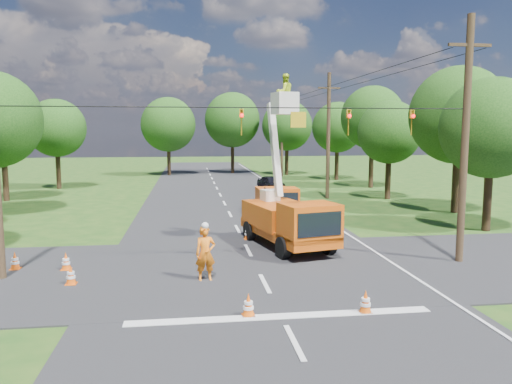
{
  "coord_description": "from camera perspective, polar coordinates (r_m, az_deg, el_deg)",
  "views": [
    {
      "loc": [
        -2.61,
        -16.95,
        5.42
      ],
      "look_at": [
        0.47,
        5.83,
        2.6
      ],
      "focal_mm": 35.0,
      "sensor_mm": 36.0,
      "label": 1
    }
  ],
  "objects": [
    {
      "name": "tree_far_c",
      "position": [
        62.15,
        3.56,
        7.56
      ],
      "size": [
        6.2,
        6.2,
        9.18
      ],
      "color": "#382616",
      "rests_on": "ground"
    },
    {
      "name": "stop_bar",
      "position": [
        15.01,
        2.92,
        -14.18
      ],
      "size": [
        9.0,
        0.45,
        0.02
      ],
      "primitive_type": "cube",
      "color": "silver",
      "rests_on": "ground"
    },
    {
      "name": "pole_right_mid",
      "position": [
        40.51,
        8.26,
        6.47
      ],
      "size": [
        1.8,
        0.3,
        10.0
      ],
      "color": "#4C3823",
      "rests_on": "ground"
    },
    {
      "name": "edge_line",
      "position": [
        38.24,
        4.77,
        -1.19
      ],
      "size": [
        0.12,
        90.0,
        0.02
      ],
      "primitive_type": "cube",
      "color": "silver",
      "rests_on": "ground"
    },
    {
      "name": "tree_far_b",
      "position": [
        64.21,
        -2.72,
        8.22
      ],
      "size": [
        7.0,
        7.0,
        10.32
      ],
      "color": "#382616",
      "rests_on": "ground"
    },
    {
      "name": "distant_car",
      "position": [
        46.48,
        1.73,
        1.08
      ],
      "size": [
        2.49,
        4.05,
        1.29
      ],
      "primitive_type": "imported",
      "rotation": [
        0.0,
        0.0,
        0.27
      ],
      "color": "black",
      "rests_on": "ground"
    },
    {
      "name": "traffic_cone_4",
      "position": [
        19.01,
        -20.4,
        -8.9
      ],
      "size": [
        0.38,
        0.38,
        0.71
      ],
      "color": "#F1580C",
      "rests_on": "ground"
    },
    {
      "name": "traffic_cone_3",
      "position": [
        28.07,
        4.2,
        -3.42
      ],
      "size": [
        0.38,
        0.38,
        0.71
      ],
      "color": "#F1580C",
      "rests_on": "ground"
    },
    {
      "name": "tree_left_f",
      "position": [
        50.45,
        -21.85,
        6.79
      ],
      "size": [
        5.4,
        5.4,
        8.4
      ],
      "color": "#382616",
      "rests_on": "ground"
    },
    {
      "name": "tree_right_c",
      "position": [
        41.11,
        15.01,
        6.6
      ],
      "size": [
        5.0,
        5.0,
        7.83
      ],
      "color": "#382616",
      "rests_on": "ground"
    },
    {
      "name": "ground_worker",
      "position": [
        18.24,
        -5.8,
        -7.03
      ],
      "size": [
        0.8,
        0.58,
        2.02
      ],
      "primitive_type": "imported",
      "rotation": [
        0.0,
        0.0,
        0.14
      ],
      "color": "orange",
      "rests_on": "ground"
    },
    {
      "name": "traffic_cone_0",
      "position": [
        14.93,
        -0.88,
        -12.82
      ],
      "size": [
        0.38,
        0.38,
        0.71
      ],
      "color": "#F1580C",
      "rests_on": "ground"
    },
    {
      "name": "ground",
      "position": [
        37.44,
        -3.63,
        -1.35
      ],
      "size": [
        140.0,
        140.0,
        0.0
      ],
      "primitive_type": "plane",
      "color": "#1D4715",
      "rests_on": "ground"
    },
    {
      "name": "second_truck",
      "position": [
        32.05,
        2.37,
        -0.88
      ],
      "size": [
        2.18,
        5.34,
        1.98
      ],
      "rotation": [
        0.0,
        0.0,
        0.01
      ],
      "color": "#BF510D",
      "rests_on": "ground"
    },
    {
      "name": "tree_left_e",
      "position": [
        43.36,
        -27.07,
        7.65
      ],
      "size": [
        5.8,
        5.8,
        9.41
      ],
      "color": "#382616",
      "rests_on": "ground"
    },
    {
      "name": "tree_right_a",
      "position": [
        29.7,
        25.32,
        6.6
      ],
      "size": [
        5.4,
        5.4,
        8.28
      ],
      "color": "#382616",
      "rests_on": "ground"
    },
    {
      "name": "pole_right_far",
      "position": [
        59.99,
        2.99,
        6.68
      ],
      "size": [
        1.8,
        0.3,
        10.0
      ],
      "color": "#4C3823",
      "rests_on": "ground"
    },
    {
      "name": "pole_right_near",
      "position": [
        21.97,
        22.78,
        5.63
      ],
      "size": [
        1.8,
        0.3,
        10.0
      ],
      "color": "#4C3823",
      "rests_on": "ground"
    },
    {
      "name": "tree_right_e",
      "position": [
        56.39,
        9.29,
        7.29
      ],
      "size": [
        5.6,
        5.6,
        8.63
      ],
      "color": "#382616",
      "rests_on": "ground"
    },
    {
      "name": "tree_far_a",
      "position": [
        62.0,
        -10.0,
        7.59
      ],
      "size": [
        6.6,
        6.6,
        9.5
      ],
      "color": "#382616",
      "rests_on": "ground"
    },
    {
      "name": "road_cross",
      "position": [
        19.88,
        0.13,
        -8.82
      ],
      "size": [
        56.0,
        10.0,
        0.07
      ],
      "primitive_type": "cube",
      "color": "black",
      "rests_on": "ground"
    },
    {
      "name": "traffic_cone_1",
      "position": [
        15.53,
        12.41,
        -12.19
      ],
      "size": [
        0.38,
        0.38,
        0.71
      ],
      "color": "#F1580C",
      "rests_on": "ground"
    },
    {
      "name": "road_main",
      "position": [
        37.44,
        -3.63,
        -1.35
      ],
      "size": [
        12.0,
        100.0,
        0.06
      ],
      "primitive_type": "cube",
      "color": "black",
      "rests_on": "ground"
    },
    {
      "name": "traffic_cone_5",
      "position": [
        20.99,
        -20.9,
        -7.43
      ],
      "size": [
        0.38,
        0.38,
        0.71
      ],
      "color": "#F1580C",
      "rests_on": "ground"
    },
    {
      "name": "tree_right_b",
      "position": [
        35.63,
        22.15,
        8.11
      ],
      "size": [
        6.4,
        6.4,
        9.65
      ],
      "color": "#382616",
      "rests_on": "ground"
    },
    {
      "name": "traffic_cone_6",
      "position": [
        21.86,
        -25.84,
        -7.11
      ],
      "size": [
        0.38,
        0.38,
        0.71
      ],
      "color": "#F1580C",
      "rests_on": "ground"
    },
    {
      "name": "signal_span",
      "position": [
        19.56,
        6.67,
        8.29
      ],
      "size": [
        18.0,
        0.29,
        1.07
      ],
      "color": "black",
      "rests_on": "ground"
    },
    {
      "name": "traffic_cone_2",
      "position": [
        25.02,
        -0.95,
        -4.68
      ],
      "size": [
        0.38,
        0.38,
        0.71
      ],
      "color": "#F1580C",
      "rests_on": "ground"
    },
    {
      "name": "bucket_truck",
      "position": [
        23.14,
        3.73,
        -2.3
      ],
      "size": [
        3.75,
        6.68,
        8.03
      ],
      "rotation": [
        0.0,
        0.0,
        0.24
      ],
      "color": "#BF510D",
      "rests_on": "ground"
    },
    {
      "name": "tree_right_d",
      "position": [
        49.16,
        13.18,
        8.27
      ],
      "size": [
        6.0,
        6.0,
        9.7
      ],
      "color": "#382616",
      "rests_on": "ground"
    },
    {
      "name": "traffic_cone_8",
      "position": [
        27.91,
        4.64,
        -3.48
      ],
      "size": [
        0.38,
        0.38,
        0.71
      ],
      "color": "#F1580C",
      "rests_on": "ground"
    },
    {
      "name": "traffic_cone_7",
      "position": [
        35.65,
        3.2,
        -1.19
      ],
      "size": [
        0.38,
        0.38,
        0.71
      ],
      "color": "#F1580C",
      "rests_on": "ground"
    }
  ]
}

